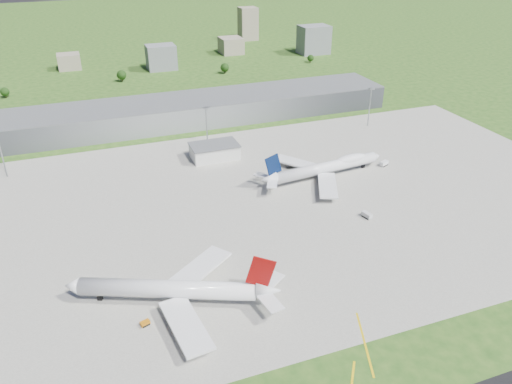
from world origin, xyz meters
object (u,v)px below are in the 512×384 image
object	(u,v)px
airliner_red_twin	(176,290)
tug_yellow	(145,323)
airliner_blue_quad	(326,167)
van_white_near	(367,215)
van_white_far	(384,164)

from	to	relation	value
airliner_red_twin	tug_yellow	world-z (taller)	airliner_red_twin
airliner_blue_quad	tug_yellow	distance (m)	134.05
airliner_red_twin	van_white_near	distance (m)	97.65
airliner_red_twin	airliner_blue_quad	size ratio (longest dim) A/B	0.99
airliner_red_twin	airliner_blue_quad	xyz separation A→B (m)	(95.77, 71.54, -0.25)
airliner_blue_quad	tug_yellow	world-z (taller)	airliner_blue_quad
airliner_blue_quad	van_white_near	distance (m)	44.67
airliner_blue_quad	van_white_far	distance (m)	36.78
airliner_blue_quad	van_white_near	xyz separation A→B (m)	(-2.06, -44.44, -4.02)
tug_yellow	airliner_red_twin	bearing A→B (deg)	13.45
airliner_blue_quad	tug_yellow	size ratio (longest dim) A/B	20.62
van_white_near	airliner_blue_quad	bearing A→B (deg)	-17.44
airliner_red_twin	tug_yellow	distance (m)	15.23
tug_yellow	van_white_far	size ratio (longest dim) A/B	0.63
airliner_blue_quad	van_white_near	size ratio (longest dim) A/B	13.49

